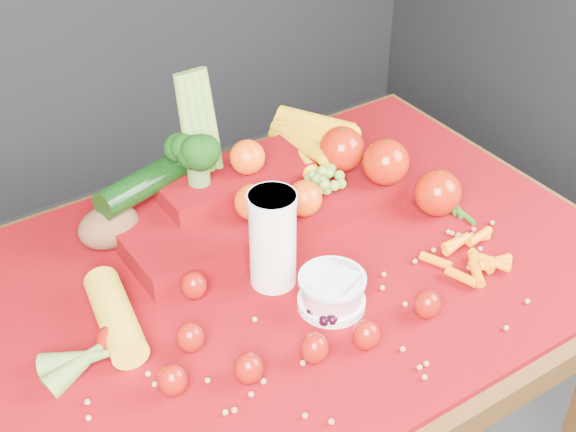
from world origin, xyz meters
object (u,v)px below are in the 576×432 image
produce_mound (272,184)px  yogurt_bowl (332,291)px  milk_glass (273,236)px  table (294,310)px

produce_mound → yogurt_bowl: bearing=-103.0°
milk_glass → yogurt_bowl: 0.13m
milk_glass → yogurt_bowl: bearing=-66.8°
table → milk_glass: bearing=-163.0°
milk_glass → yogurt_bowl: milk_glass is taller
table → yogurt_bowl: size_ratio=10.12×
milk_glass → produce_mound: 0.20m
milk_glass → yogurt_bowl: size_ratio=1.58×
yogurt_bowl → produce_mound: size_ratio=0.18×
milk_glass → produce_mound: bearing=57.7°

